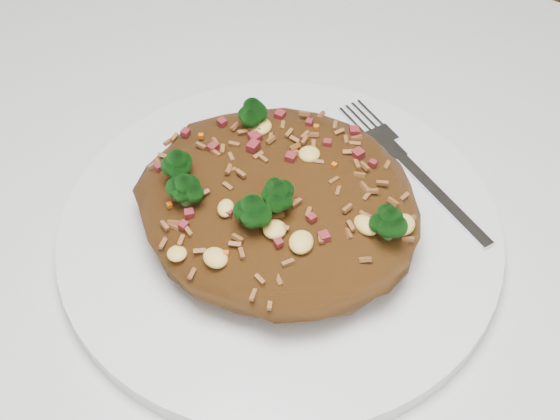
{
  "coord_description": "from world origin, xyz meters",
  "views": [
    {
      "loc": [
        0.23,
        -0.25,
        1.17
      ],
      "look_at": [
        0.04,
        0.03,
        0.78
      ],
      "focal_mm": 50.0,
      "sensor_mm": 36.0,
      "label": 1
    }
  ],
  "objects_px": {
    "dining_table": "(220,312)",
    "plate": "(280,231)",
    "fried_rice": "(279,196)",
    "fork": "(420,177)"
  },
  "relations": [
    {
      "from": "dining_table",
      "to": "plate",
      "type": "bearing_deg",
      "value": 35.37
    },
    {
      "from": "fork",
      "to": "fried_rice",
      "type": "bearing_deg",
      "value": -97.89
    },
    {
      "from": "plate",
      "to": "fried_rice",
      "type": "bearing_deg",
      "value": -122.8
    },
    {
      "from": "plate",
      "to": "fork",
      "type": "relative_size",
      "value": 1.94
    },
    {
      "from": "dining_table",
      "to": "fork",
      "type": "distance_m",
      "value": 0.19
    },
    {
      "from": "dining_table",
      "to": "fried_rice",
      "type": "distance_m",
      "value": 0.14
    },
    {
      "from": "dining_table",
      "to": "fork",
      "type": "height_order",
      "value": "fork"
    },
    {
      "from": "plate",
      "to": "fried_rice",
      "type": "height_order",
      "value": "fried_rice"
    },
    {
      "from": "plate",
      "to": "fork",
      "type": "distance_m",
      "value": 0.11
    },
    {
      "from": "fried_rice",
      "to": "fork",
      "type": "height_order",
      "value": "fried_rice"
    }
  ]
}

